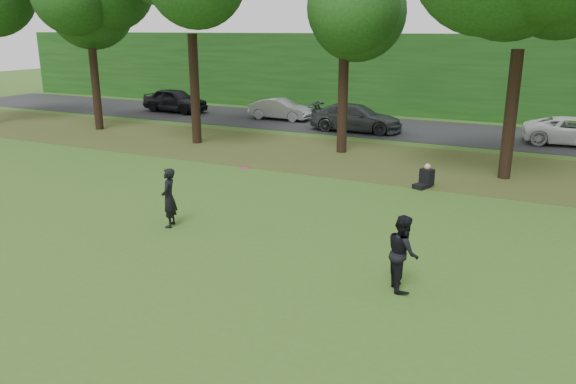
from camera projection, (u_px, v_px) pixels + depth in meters
The scene contains 9 objects.
ground at pixel (238, 291), 11.78m from camera, with size 120.00×120.00×0.00m, color #37571B.
leaf_litter at pixel (402, 163), 22.97m from camera, with size 60.00×7.00×0.01m, color #4B3B1B.
street at pixel (442, 132), 29.86m from camera, with size 70.00×7.00×0.02m, color black.
far_hedge at pixel (465, 76), 34.33m from camera, with size 70.00×3.00×5.00m, color #164012.
player_left at pixel (169, 198), 15.42m from camera, with size 0.61×0.40×1.66m, color black.
player_right at pixel (403, 252), 11.70m from camera, with size 0.79×0.62×1.63m, color black.
parked_cars at pixel (393, 118), 29.86m from camera, with size 35.86×3.74×1.53m.
frisbee at pixel (245, 168), 13.50m from camera, with size 0.38×0.37×0.11m.
seated_person at pixel (425, 179), 19.41m from camera, with size 0.66×0.83×0.83m.
Camera 1 is at (5.67, -9.15, 5.31)m, focal length 35.00 mm.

